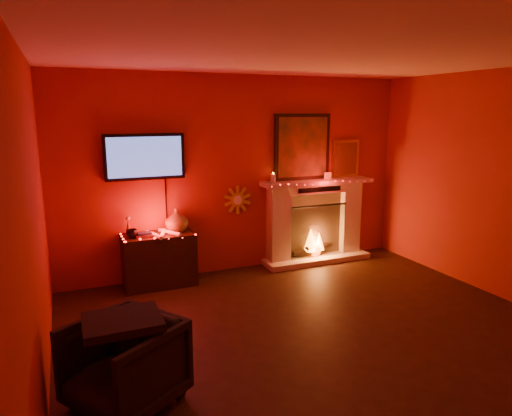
{
  "coord_description": "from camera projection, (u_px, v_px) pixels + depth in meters",
  "views": [
    {
      "loc": [
        -2.26,
        -3.36,
        2.2
      ],
      "look_at": [
        -0.1,
        1.7,
        1.04
      ],
      "focal_mm": 32.0,
      "sensor_mm": 36.0,
      "label": 1
    }
  ],
  "objects": [
    {
      "name": "sunburst_clock",
      "position": [
        238.0,
        200.0,
        6.35
      ],
      "size": [
        0.4,
        0.03,
        0.4
      ],
      "color": "gold",
      "rests_on": "room"
    },
    {
      "name": "tv",
      "position": [
        145.0,
        157.0,
        5.72
      ],
      "size": [
        1.0,
        0.07,
        1.24
      ],
      "color": "black",
      "rests_on": "room"
    },
    {
      "name": "console_table",
      "position": [
        160.0,
        256.0,
        5.84
      ],
      "size": [
        0.9,
        0.52,
        0.99
      ],
      "color": "black",
      "rests_on": "floor"
    },
    {
      "name": "armchair",
      "position": [
        124.0,
        364.0,
        3.43
      ],
      "size": [
        1.02,
        1.01,
        0.68
      ],
      "primitive_type": "imported",
      "rotation": [
        0.0,
        0.0,
        -0.99
      ],
      "color": "black",
      "rests_on": "floor"
    },
    {
      "name": "room",
      "position": [
        341.0,
        209.0,
        4.07
      ],
      "size": [
        5.0,
        5.0,
        5.0
      ],
      "color": "black",
      "rests_on": "ground"
    },
    {
      "name": "fireplace",
      "position": [
        315.0,
        213.0,
        6.79
      ],
      "size": [
        1.72,
        0.4,
        2.18
      ],
      "color": "beige",
      "rests_on": "floor"
    }
  ]
}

